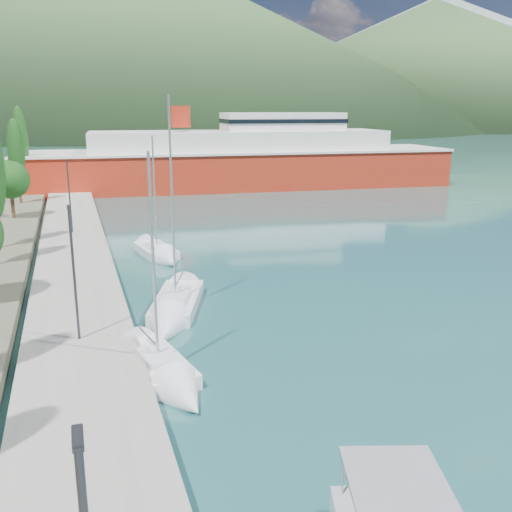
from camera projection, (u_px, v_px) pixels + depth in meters
name	position (u px, v px, depth m)	size (l,w,h in m)	color
ground	(110.00, 158.00, 127.89)	(1400.00, 1400.00, 0.00)	#225455
quay	(75.00, 268.00, 38.58)	(5.00, 88.00, 0.80)	gray
hills_far	(204.00, 44.00, 609.02)	(1480.00, 900.00, 180.00)	slate
hills_near	(229.00, 49.00, 377.33)	(1010.00, 520.00, 115.00)	#36552D
lamp_posts	(73.00, 259.00, 26.65)	(0.15, 43.40, 6.06)	#2D2D33
sailboat_near	(170.00, 381.00, 22.90)	(3.46, 7.33, 10.14)	silver
sailboat_mid	(171.00, 316.00, 29.99)	(5.01, 8.94, 12.49)	silver
sailboat_far	(163.00, 256.00, 42.27)	(3.27, 6.96, 9.83)	silver
ferry	(242.00, 162.00, 80.65)	(60.55, 17.21, 11.87)	#A72614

